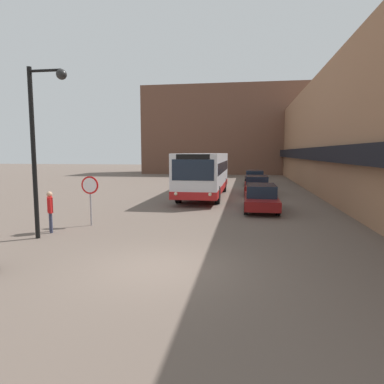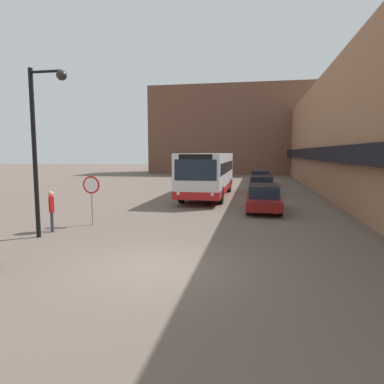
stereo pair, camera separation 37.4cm
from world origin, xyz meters
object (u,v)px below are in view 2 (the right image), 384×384
(parked_car_back, at_px, (260,178))
(pedestrian, at_px, (51,207))
(city_bus, at_px, (208,173))
(stop_sign, at_px, (91,190))
(parked_car_middle, at_px, (261,185))
(street_lamp, at_px, (41,134))
(parked_car_front, at_px, (264,197))

(parked_car_back, relative_size, pedestrian, 2.86)
(city_bus, distance_m, stop_sign, 11.06)
(city_bus, distance_m, parked_car_back, 10.57)
(pedestrian, bearing_deg, parked_car_middle, 115.92)
(parked_car_back, height_order, street_lamp, street_lamp)
(parked_car_middle, relative_size, pedestrian, 2.96)
(parked_car_back, distance_m, pedestrian, 23.28)
(city_bus, distance_m, parked_car_middle, 4.57)
(parked_car_front, height_order, parked_car_back, parked_car_back)
(stop_sign, bearing_deg, street_lamp, -105.64)
(street_lamp, bearing_deg, parked_car_front, 43.17)
(parked_car_back, xyz_separation_m, stop_sign, (-7.39, -20.28, 0.83))
(parked_car_middle, height_order, stop_sign, stop_sign)
(parked_car_back, relative_size, stop_sign, 2.17)
(parked_car_back, bearing_deg, street_lamp, -109.58)
(pedestrian, bearing_deg, parked_car_front, 94.58)
(city_bus, xyz_separation_m, pedestrian, (-4.65, -11.88, -0.72))
(city_bus, xyz_separation_m, parked_car_back, (3.75, 9.83, -0.99))
(city_bus, relative_size, parked_car_front, 2.30)
(parked_car_front, relative_size, parked_car_middle, 0.97)
(parked_car_back, height_order, pedestrian, pedestrian)
(parked_car_middle, bearing_deg, city_bus, -147.31)
(city_bus, relative_size, pedestrian, 6.64)
(parked_car_front, height_order, stop_sign, stop_sign)
(parked_car_middle, xyz_separation_m, street_lamp, (-8.06, -15.23, 3.10))
(stop_sign, relative_size, pedestrian, 1.32)
(city_bus, bearing_deg, parked_car_middle, 32.69)
(city_bus, xyz_separation_m, parked_car_middle, (3.75, 2.41, -1.00))
(parked_car_front, relative_size, street_lamp, 0.77)
(parked_car_middle, distance_m, stop_sign, 14.85)
(parked_car_back, height_order, stop_sign, stop_sign)
(city_bus, height_order, pedestrian, city_bus)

